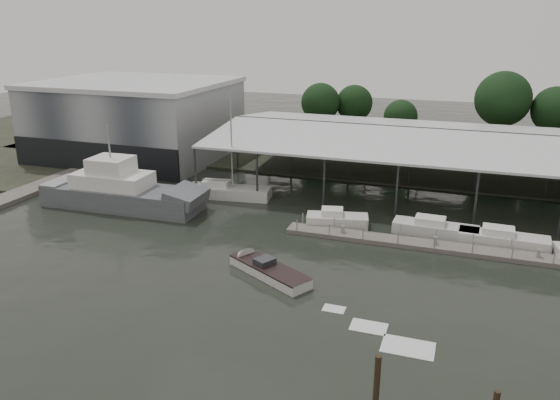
% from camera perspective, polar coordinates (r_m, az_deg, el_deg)
% --- Properties ---
extents(ground, '(200.00, 200.00, 0.00)m').
position_cam_1_polar(ground, '(42.26, -4.61, -7.67)').
color(ground, black).
rests_on(ground, ground).
extents(land_strip_far, '(140.00, 30.00, 0.30)m').
position_cam_1_polar(land_strip_far, '(80.31, 7.54, 5.03)').
color(land_strip_far, '#383D2D').
rests_on(land_strip_far, ground).
extents(land_strip_west, '(20.00, 40.00, 0.30)m').
position_cam_1_polar(land_strip_west, '(87.23, -21.06, 5.03)').
color(land_strip_west, '#383D2D').
rests_on(land_strip_west, ground).
extents(storage_warehouse, '(24.50, 20.50, 10.50)m').
position_cam_1_polar(storage_warehouse, '(79.02, -14.75, 8.21)').
color(storage_warehouse, '#92979B').
rests_on(storage_warehouse, ground).
extents(covered_boat_shed, '(58.24, 24.00, 6.96)m').
position_cam_1_polar(covered_boat_shed, '(63.81, 20.21, 6.10)').
color(covered_boat_shed, silver).
rests_on(covered_boat_shed, ground).
extents(trawler_dock, '(3.00, 18.00, 0.50)m').
position_cam_1_polar(trawler_dock, '(69.14, -23.06, 1.61)').
color(trawler_dock, slate).
rests_on(trawler_dock, ground).
extents(floating_dock, '(28.00, 2.00, 1.40)m').
position_cam_1_polar(floating_dock, '(48.22, 17.05, -4.79)').
color(floating_dock, slate).
rests_on(floating_dock, ground).
extents(grey_trawler, '(17.33, 5.43, 8.84)m').
position_cam_1_polar(grey_trawler, '(58.21, -16.07, 0.76)').
color(grey_trawler, '#565B60').
rests_on(grey_trawler, ground).
extents(white_sailboat, '(9.36, 3.82, 11.90)m').
position_cam_1_polar(white_sailboat, '(59.55, -5.51, 0.87)').
color(white_sailboat, silver).
rests_on(white_sailboat, ground).
extents(speedboat_underway, '(17.34, 10.44, 2.00)m').
position_cam_1_polar(speedboat_underway, '(42.07, -1.69, -7.14)').
color(speedboat_underway, silver).
rests_on(speedboat_underway, ground).
extents(moored_cruiser_0, '(6.04, 3.39, 1.70)m').
position_cam_1_polar(moored_cruiser_0, '(51.49, 5.92, -2.04)').
color(moored_cruiser_0, silver).
rests_on(moored_cruiser_0, ground).
extents(moored_cruiser_1, '(7.53, 2.50, 1.70)m').
position_cam_1_polar(moored_cruiser_1, '(51.00, 15.84, -2.88)').
color(moored_cruiser_1, silver).
rests_on(moored_cruiser_1, ground).
extents(moored_cruiser_2, '(7.43, 2.45, 1.70)m').
position_cam_1_polar(moored_cruiser_2, '(50.52, 22.24, -3.80)').
color(moored_cruiser_2, silver).
rests_on(moored_cruiser_2, ground).
extents(horizon_tree_line, '(69.96, 11.33, 11.62)m').
position_cam_1_polar(horizon_tree_line, '(84.51, 25.58, 8.36)').
color(horizon_tree_line, '#302115').
rests_on(horizon_tree_line, ground).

